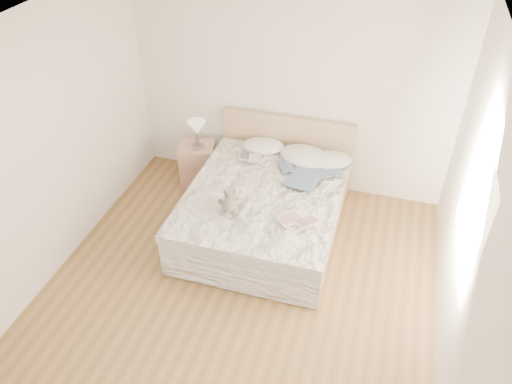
% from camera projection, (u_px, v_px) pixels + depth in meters
% --- Properties ---
extents(floor, '(4.00, 4.50, 0.00)m').
position_uv_depth(floor, '(234.00, 300.00, 5.14)').
color(floor, brown).
rests_on(floor, ground).
extents(ceiling, '(4.00, 4.50, 0.00)m').
position_uv_depth(ceiling, '(224.00, 44.00, 3.52)').
color(ceiling, white).
rests_on(ceiling, ground).
extents(wall_back, '(4.00, 0.02, 2.70)m').
position_uv_depth(wall_back, '(291.00, 88.00, 6.05)').
color(wall_back, silver).
rests_on(wall_back, ground).
extents(wall_left, '(0.02, 4.50, 2.70)m').
position_uv_depth(wall_left, '(34.00, 160.00, 4.79)').
color(wall_left, silver).
rests_on(wall_left, ground).
extents(wall_right, '(0.02, 4.50, 2.70)m').
position_uv_depth(wall_right, '(474.00, 241.00, 3.87)').
color(wall_right, silver).
rests_on(wall_right, ground).
extents(window, '(0.02, 1.30, 1.10)m').
position_uv_depth(window, '(474.00, 207.00, 4.04)').
color(window, white).
rests_on(window, wall_right).
extents(bed, '(1.72, 2.14, 1.00)m').
position_uv_depth(bed, '(266.00, 208.00, 5.87)').
color(bed, tan).
rests_on(bed, floor).
extents(nightstand, '(0.54, 0.50, 0.56)m').
position_uv_depth(nightstand, '(198.00, 164.00, 6.66)').
color(nightstand, '#A37B60').
rests_on(nightstand, floor).
extents(table_lamp, '(0.28, 0.28, 0.38)m').
position_uv_depth(table_lamp, '(197.00, 129.00, 6.30)').
color(table_lamp, '#4A443F').
rests_on(table_lamp, nightstand).
extents(pillow_left, '(0.58, 0.44, 0.16)m').
position_uv_depth(pillow_left, '(263.00, 146.00, 6.34)').
color(pillow_left, white).
rests_on(pillow_left, bed).
extents(pillow_middle, '(0.74, 0.58, 0.20)m').
position_uv_depth(pillow_middle, '(305.00, 157.00, 6.14)').
color(pillow_middle, silver).
rests_on(pillow_middle, bed).
extents(pillow_right, '(0.63, 0.56, 0.16)m').
position_uv_depth(pillow_right, '(330.00, 160.00, 6.08)').
color(pillow_right, silver).
rests_on(pillow_right, bed).
extents(blouse, '(0.65, 0.68, 0.02)m').
position_uv_depth(blouse, '(305.00, 177.00, 5.81)').
color(blouse, '#374868').
rests_on(blouse, bed).
extents(photo_book, '(0.32, 0.24, 0.02)m').
position_uv_depth(photo_book, '(250.00, 157.00, 6.14)').
color(photo_book, silver).
rests_on(photo_book, bed).
extents(childrens_book, '(0.43, 0.43, 0.02)m').
position_uv_depth(childrens_book, '(299.00, 221.00, 5.18)').
color(childrens_book, beige).
rests_on(childrens_book, bed).
extents(teddy_bear, '(0.31, 0.36, 0.16)m').
position_uv_depth(teddy_bear, '(230.00, 209.00, 5.30)').
color(teddy_bear, '#655E4F').
rests_on(teddy_bear, bed).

